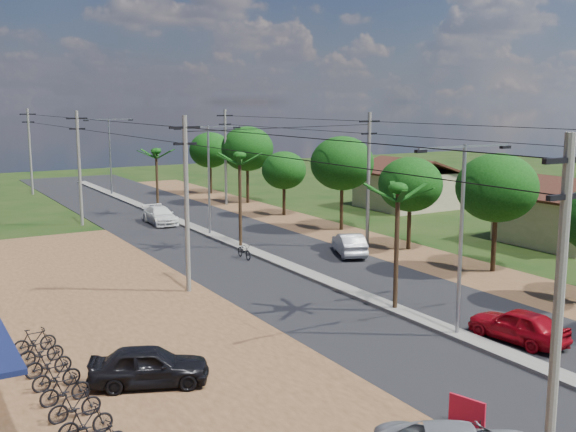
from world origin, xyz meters
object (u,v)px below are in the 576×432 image
parked_scooter_row (70,397)px  car_red_near (518,326)px  car_silver_mid (349,245)px  car_white_far (160,216)px  roadside_sign (467,413)px  car_parked_dark (149,367)px

parked_scooter_row → car_red_near: bearing=-9.6°
car_silver_mid → car_white_far: (-6.50, 16.71, -0.02)m
car_silver_mid → roadside_sign: bearing=86.2°
car_red_near → roadside_sign: 8.33m
car_red_near → roadside_sign: (-7.15, -4.27, -0.21)m
car_red_near → car_white_far: size_ratio=0.87×
car_silver_mid → car_white_far: 17.93m
car_parked_dark → car_red_near: bearing=-81.0°
car_red_near → parked_scooter_row: car_red_near is taller
roadside_sign → parked_scooter_row: bearing=127.2°
car_white_far → parked_scooter_row: car_white_far is taller
car_red_near → parked_scooter_row: bearing=-17.5°
car_parked_dark → roadside_sign: car_parked_dark is taller
car_silver_mid → parked_scooter_row: bearing=56.5°
car_red_near → car_silver_mid: 16.66m
car_white_far → car_parked_dark: 31.54m
car_white_far → car_parked_dark: bearing=-108.3°
car_silver_mid → car_white_far: size_ratio=0.91×
car_silver_mid → parked_scooter_row: car_silver_mid is taller
car_red_near → car_parked_dark: same height
car_red_near → car_parked_dark: bearing=-21.7°
roadside_sign → car_silver_mid: bearing=45.9°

